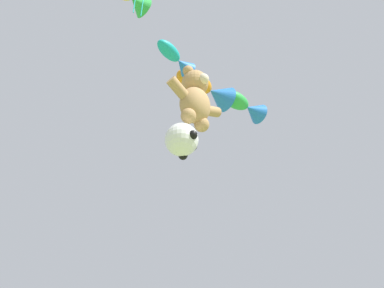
% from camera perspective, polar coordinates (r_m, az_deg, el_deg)
% --- Properties ---
extents(teddy_bear_kite, '(2.20, 0.97, 2.23)m').
position_cam_1_polar(teddy_bear_kite, '(13.10, 0.43, 6.14)').
color(teddy_bear_kite, tan).
extents(soccer_ball_kite, '(1.05, 1.04, 0.96)m').
position_cam_1_polar(soccer_ball_kite, '(11.91, -1.36, 0.55)').
color(soccer_ball_kite, white).
extents(fish_kite_emerald, '(2.11, 1.02, 0.87)m').
position_cam_1_polar(fish_kite_emerald, '(17.38, 7.00, 5.10)').
color(fish_kite_emerald, green).
extents(fish_kite_tangerine, '(2.53, 1.27, 1.06)m').
position_cam_1_polar(fish_kite_tangerine, '(16.50, 1.97, 7.39)').
color(fish_kite_tangerine, orange).
extents(fish_kite_teal, '(1.74, 0.81, 0.63)m').
position_cam_1_polar(fish_kite_teal, '(15.13, -2.12, 11.35)').
color(fish_kite_teal, '#19ADB2').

